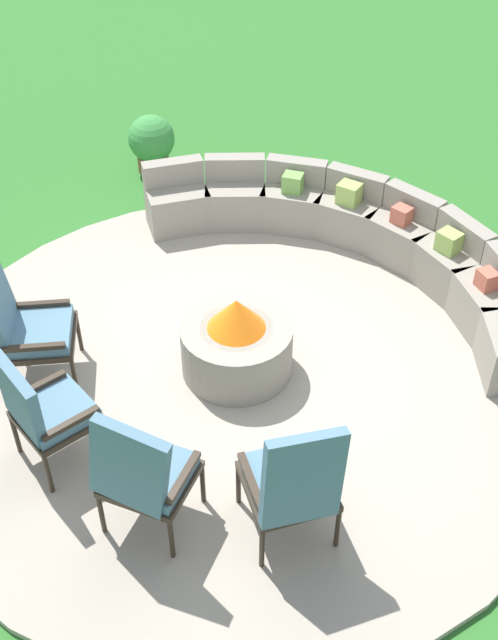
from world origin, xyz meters
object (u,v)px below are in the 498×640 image
(curved_stone_bench, at_px, (356,240))
(lounge_chair_back_right, at_px, (294,481))
(fire_pit, at_px, (237,343))
(lounge_chair_front_right, at_px, (43,409))
(lounge_chair_back_left, at_px, (142,472))
(potted_plant_1, at_px, (152,142))
(lounge_chair_front_left, at_px, (24,324))

(curved_stone_bench, relative_size, lounge_chair_back_right, 3.81)
(curved_stone_bench, bearing_deg, fire_pit, -96.70)
(fire_pit, height_order, lounge_chair_front_right, lounge_chair_front_right)
(lounge_chair_back_left, relative_size, potted_plant_1, 1.69)
(lounge_chair_front_left, relative_size, lounge_chair_back_right, 0.97)
(lounge_chair_front_right, bearing_deg, curved_stone_bench, 94.70)
(lounge_chair_front_left, bearing_deg, fire_pit, 86.53)
(fire_pit, xyz_separation_m, lounge_chair_front_left, (-1.41, -0.93, 0.27))
(curved_stone_bench, relative_size, potted_plant_1, 6.39)
(lounge_chair_front_left, bearing_deg, curved_stone_bench, 113.00)
(lounge_chair_front_right, distance_m, potted_plant_1, 4.49)
(lounge_chair_back_left, xyz_separation_m, potted_plant_1, (-2.95, 4.13, -0.27))
(lounge_chair_front_right, xyz_separation_m, potted_plant_1, (-2.00, 4.01, -0.24))
(potted_plant_1, bearing_deg, lounge_chair_back_left, -54.41)
(fire_pit, height_order, lounge_chair_front_left, lounge_chair_front_left)
(lounge_chair_back_right, bearing_deg, fire_pit, 86.22)
(lounge_chair_front_right, height_order, lounge_chair_back_left, lounge_chair_back_left)
(lounge_chair_front_right, bearing_deg, fire_pit, 85.99)
(lounge_chair_front_right, xyz_separation_m, lounge_chair_back_right, (1.83, 0.32, 0.03))
(fire_pit, distance_m, lounge_chair_back_left, 1.71)
(lounge_chair_front_left, relative_size, lounge_chair_back_left, 0.96)
(curved_stone_bench, height_order, lounge_chair_front_left, lounge_chair_front_left)
(curved_stone_bench, xyz_separation_m, lounge_chair_front_left, (-1.63, -2.80, 0.27))
(fire_pit, bearing_deg, curved_stone_bench, 83.30)
(lounge_chair_front_left, xyz_separation_m, lounge_chair_back_right, (2.58, -0.29, 0.01))
(potted_plant_1, bearing_deg, lounge_chair_front_left, -69.81)
(lounge_chair_front_left, distance_m, lounge_chair_back_right, 2.60)
(lounge_chair_back_left, distance_m, lounge_chair_back_right, 0.98)
(lounge_chair_front_right, distance_m, lounge_chair_back_right, 1.86)
(fire_pit, distance_m, potted_plant_1, 3.63)
(lounge_chair_front_right, bearing_deg, potted_plant_1, 135.64)
(potted_plant_1, bearing_deg, curved_stone_bench, -11.64)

